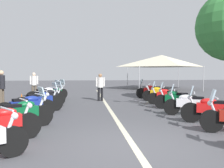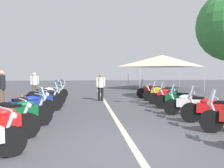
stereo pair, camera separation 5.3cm
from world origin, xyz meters
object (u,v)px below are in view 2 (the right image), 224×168
Objects in this scene: motorcycle_left_row_2 at (21,113)px; motorcycle_right_row_2 at (213,109)px; motorcycle_right_row_5 at (167,96)px; motorcycle_right_row_7 at (153,91)px; motorcycle_right_row_4 at (177,99)px; bystander_0 at (2,85)px; traffic_cone_2 at (22,100)px; event_tent at (162,61)px; motorcycle_left_row_3 at (27,106)px; bystander_1 at (35,83)px; motorcycle_left_row_5 at (47,97)px; motorcycle_right_row_6 at (160,94)px; motorcycle_left_row_6 at (46,94)px; motorcycle_left_row_7 at (54,92)px; motorcycle_right_row_3 at (190,104)px; motorcycle_left_row_4 at (40,101)px; bystander_2 at (101,85)px.

motorcycle_right_row_2 is at bearing -31.05° from motorcycle_left_row_2.
motorcycle_right_row_7 is (2.77, -0.01, 0.01)m from motorcycle_right_row_5.
bystander_0 is (1.61, 7.95, 0.55)m from motorcycle_right_row_4.
motorcycle_left_row_2 is 0.91× the size of motorcycle_right_row_5.
traffic_cone_2 is 14.38m from event_tent.
motorcycle_right_row_5 is 10.90m from event_tent.
bystander_1 is at bearing 68.08° from motorcycle_left_row_3.
bystander_1 reaches higher than traffic_cone_2.
motorcycle_left_row_5 is 0.92× the size of motorcycle_right_row_6.
motorcycle_left_row_7 is (1.54, -0.21, -0.02)m from motorcycle_left_row_6.
motorcycle_right_row_4 reaches higher than motorcycle_left_row_5.
motorcycle_right_row_7 is (7.27, -0.02, -0.00)m from motorcycle_right_row_2.
motorcycle_left_row_2 is 1.11× the size of bystander_1.
bystander_0 is at bearing -1.08° from motorcycle_right_row_3.
event_tent reaches higher than motorcycle_right_row_3.
motorcycle_left_row_4 is 4.50m from motorcycle_left_row_7.
event_tent is (13.30, -3.17, 2.19)m from motorcycle_right_row_3.
bystander_1 is at bearing 74.37° from motorcycle_left_row_4.
motorcycle_left_row_5 reaches higher than motorcycle_right_row_6.
traffic_cone_2 is at bearing 72.36° from motorcycle_left_row_2.
motorcycle_left_row_2 reaches higher than motorcycle_right_row_4.
motorcycle_right_row_5 is 7.21m from traffic_cone_2.
motorcycle_left_row_2 is 1.04× the size of motorcycle_left_row_5.
traffic_cone_2 is 3.80m from bystander_1.
motorcycle_left_row_5 is 0.90× the size of motorcycle_right_row_4.
motorcycle_left_row_4 is 0.98× the size of motorcycle_right_row_4.
motorcycle_left_row_5 reaches higher than motorcycle_right_row_5.
motorcycle_right_row_2 is (-2.89, -5.95, -0.00)m from motorcycle_left_row_4.
motorcycle_right_row_4 is 1.10× the size of bystander_0.
motorcycle_left_row_5 is at bearing -129.85° from motorcycle_left_row_7.
motorcycle_left_row_7 is 0.84× the size of motorcycle_right_row_4.
motorcycle_right_row_3 is 1.21× the size of bystander_1.
motorcycle_right_row_5 is at bearing 112.31° from motorcycle_right_row_6.
motorcycle_right_row_6 is at bearing -68.93° from motorcycle_right_row_4.
motorcycle_left_row_6 is at bearing 5.38° from motorcycle_right_row_5.
motorcycle_right_row_2 is (-5.85, -6.17, -0.00)m from motorcycle_left_row_6.
bystander_0 is at bearing -30.92° from bystander_1.
motorcycle_right_row_4 is 0.31× the size of event_tent.
motorcycle_right_row_7 reaches higher than motorcycle_right_row_3.
bystander_2 is 10.49m from event_tent.
motorcycle_left_row_3 is at bearing 38.13° from motorcycle_right_row_4.
motorcycle_right_row_2 reaches higher than motorcycle_right_row_4.
motorcycle_right_row_5 is at bearing -69.79° from motorcycle_right_row_4.
motorcycle_left_row_3 is 4.44m from motorcycle_left_row_6.
motorcycle_left_row_5 is at bearing 138.88° from event_tent.
motorcycle_right_row_6 is at bearing -26.33° from motorcycle_left_row_5.
motorcycle_right_row_2 is at bearing -20.81° from bystander_0.
bystander_2 reaches higher than motorcycle_right_row_4.
motorcycle_left_row_6 is 0.94× the size of motorcycle_right_row_3.
motorcycle_right_row_3 is (-5.95, -5.81, 0.00)m from motorcycle_left_row_7.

